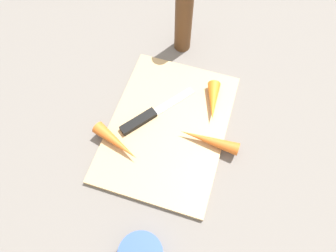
{
  "coord_description": "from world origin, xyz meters",
  "views": [
    {
      "loc": [
        -0.32,
        -0.1,
        0.65
      ],
      "look_at": [
        0.0,
        0.0,
        0.01
      ],
      "focal_mm": 33.75,
      "sensor_mm": 36.0,
      "label": 1
    }
  ],
  "objects_px": {
    "pepper_grinder": "(183,21)",
    "cutting_board": "(168,127)",
    "carrot_medium": "(116,142)",
    "carrot_shortest": "(213,101)",
    "knife": "(143,119)",
    "carrot_longest": "(209,140)"
  },
  "relations": [
    {
      "from": "pepper_grinder",
      "to": "cutting_board",
      "type": "bearing_deg",
      "value": -171.13
    },
    {
      "from": "carrot_medium",
      "to": "carrot_shortest",
      "type": "bearing_deg",
      "value": 65.18
    },
    {
      "from": "carrot_shortest",
      "to": "pepper_grinder",
      "type": "bearing_deg",
      "value": -154.07
    },
    {
      "from": "cutting_board",
      "to": "knife",
      "type": "bearing_deg",
      "value": 91.69
    },
    {
      "from": "carrot_longest",
      "to": "pepper_grinder",
      "type": "relative_size",
      "value": 0.74
    },
    {
      "from": "cutting_board",
      "to": "carrot_longest",
      "type": "xyz_separation_m",
      "value": [
        -0.01,
        -0.1,
        0.02
      ]
    },
    {
      "from": "carrot_medium",
      "to": "pepper_grinder",
      "type": "height_order",
      "value": "pepper_grinder"
    },
    {
      "from": "knife",
      "to": "carrot_medium",
      "type": "relative_size",
      "value": 1.46
    },
    {
      "from": "cutting_board",
      "to": "carrot_longest",
      "type": "bearing_deg",
      "value": -97.92
    },
    {
      "from": "carrot_medium",
      "to": "pepper_grinder",
      "type": "distance_m",
      "value": 0.34
    },
    {
      "from": "carrot_longest",
      "to": "carrot_medium",
      "type": "distance_m",
      "value": 0.2
    },
    {
      "from": "carrot_longest",
      "to": "carrot_shortest",
      "type": "xyz_separation_m",
      "value": [
        0.1,
        0.01,
        0.0
      ]
    },
    {
      "from": "carrot_longest",
      "to": "pepper_grinder",
      "type": "xyz_separation_m",
      "value": [
        0.26,
        0.14,
        0.06
      ]
    },
    {
      "from": "cutting_board",
      "to": "carrot_medium",
      "type": "relative_size",
      "value": 3.06
    },
    {
      "from": "carrot_longest",
      "to": "carrot_shortest",
      "type": "distance_m",
      "value": 0.1
    },
    {
      "from": "cutting_board",
      "to": "knife",
      "type": "distance_m",
      "value": 0.06
    },
    {
      "from": "knife",
      "to": "cutting_board",
      "type": "bearing_deg",
      "value": -51.42
    },
    {
      "from": "knife",
      "to": "carrot_shortest",
      "type": "xyz_separation_m",
      "value": [
        0.09,
        -0.14,
        0.01
      ]
    },
    {
      "from": "pepper_grinder",
      "to": "carrot_shortest",
      "type": "bearing_deg",
      "value": -143.04
    },
    {
      "from": "carrot_shortest",
      "to": "carrot_medium",
      "type": "height_order",
      "value": "carrot_shortest"
    },
    {
      "from": "cutting_board",
      "to": "knife",
      "type": "height_order",
      "value": "knife"
    },
    {
      "from": "carrot_medium",
      "to": "carrot_longest",
      "type": "bearing_deg",
      "value": 40.89
    }
  ]
}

